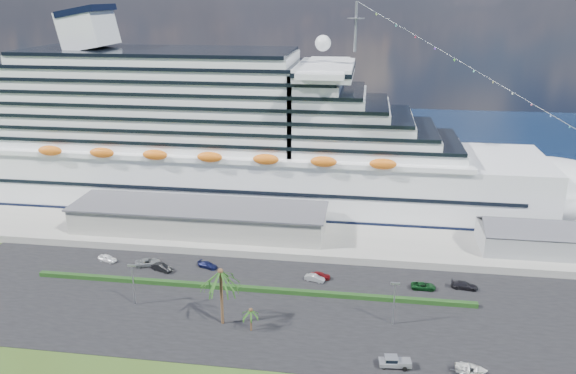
% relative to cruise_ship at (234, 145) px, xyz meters
% --- Properties ---
extents(ground, '(420.00, 420.00, 0.00)m').
position_rel_cruise_ship_xyz_m(ground, '(21.53, -64.00, -16.69)').
color(ground, '#314517').
rests_on(ground, ground).
extents(asphalt_lot, '(140.00, 38.00, 0.12)m').
position_rel_cruise_ship_xyz_m(asphalt_lot, '(21.53, -53.00, -16.63)').
color(asphalt_lot, black).
rests_on(asphalt_lot, ground).
extents(wharf, '(240.00, 20.00, 1.80)m').
position_rel_cruise_ship_xyz_m(wharf, '(21.53, -24.00, -15.79)').
color(wharf, gray).
rests_on(wharf, ground).
extents(water, '(420.00, 160.00, 0.02)m').
position_rel_cruise_ship_xyz_m(water, '(21.53, 66.00, -16.68)').
color(water, black).
rests_on(water, ground).
extents(cruise_ship, '(191.00, 38.00, 54.00)m').
position_rel_cruise_ship_xyz_m(cruise_ship, '(0.00, 0.00, 0.00)').
color(cruise_ship, silver).
rests_on(cruise_ship, ground).
extents(terminal_building, '(61.00, 15.00, 6.30)m').
position_rel_cruise_ship_xyz_m(terminal_building, '(-3.47, -24.00, -11.68)').
color(terminal_building, gray).
rests_on(terminal_building, wharf).
extents(port_shed, '(24.00, 12.31, 7.37)m').
position_rel_cruise_ship_xyz_m(port_shed, '(73.53, -24.00, -12.30)').
color(port_shed, gray).
rests_on(port_shed, wharf).
extents(hedge, '(88.00, 1.10, 0.90)m').
position_rel_cruise_ship_xyz_m(hedge, '(13.53, -48.00, -16.12)').
color(hedge, '#183210').
rests_on(hedge, asphalt_lot).
extents(lamp_post_left, '(1.60, 0.35, 8.27)m').
position_rel_cruise_ship_xyz_m(lamp_post_left, '(-6.47, -56.00, -11.35)').
color(lamp_post_left, gray).
rests_on(lamp_post_left, asphalt_lot).
extents(lamp_post_right, '(1.60, 0.35, 8.27)m').
position_rel_cruise_ship_xyz_m(lamp_post_right, '(41.53, -56.00, -11.35)').
color(lamp_post_right, gray).
rests_on(lamp_post_right, asphalt_lot).
extents(palm_tall, '(8.82, 8.82, 11.13)m').
position_rel_cruise_ship_xyz_m(palm_tall, '(11.53, -60.00, -7.49)').
color(palm_tall, '#47301E').
rests_on(palm_tall, ground).
extents(palm_short, '(3.53, 3.53, 4.56)m').
position_rel_cruise_ship_xyz_m(palm_short, '(17.03, -61.50, -13.03)').
color(palm_short, '#47301E').
rests_on(palm_short, ground).
extents(parked_car_0, '(4.66, 2.97, 1.48)m').
position_rel_cruise_ship_xyz_m(parked_car_0, '(-19.62, -39.80, -15.84)').
color(parked_car_0, white).
rests_on(parked_car_0, asphalt_lot).
extents(parked_car_1, '(5.00, 3.17, 1.56)m').
position_rel_cruise_ship_xyz_m(parked_car_1, '(-6.18, -42.36, -15.80)').
color(parked_car_1, black).
rests_on(parked_car_1, asphalt_lot).
extents(parked_car_2, '(5.93, 4.46, 1.50)m').
position_rel_cruise_ship_xyz_m(parked_car_2, '(-10.12, -40.42, -15.83)').
color(parked_car_2, gray).
rests_on(parked_car_2, asphalt_lot).
extents(parked_car_3, '(4.79, 3.22, 1.29)m').
position_rel_cruise_ship_xyz_m(parked_car_3, '(3.02, -39.66, -15.93)').
color(parked_car_3, '#131843').
rests_on(parked_car_3, asphalt_lot).
extents(parked_car_4, '(4.25, 1.93, 1.42)m').
position_rel_cruise_ship_xyz_m(parked_car_4, '(27.29, -41.00, -15.87)').
color(parked_car_4, maroon).
rests_on(parked_car_4, asphalt_lot).
extents(parked_car_5, '(4.32, 2.38, 1.35)m').
position_rel_cruise_ship_xyz_m(parked_car_5, '(26.26, -42.25, -15.90)').
color(parked_car_5, '#9B9EA1').
rests_on(parked_car_5, asphalt_lot).
extents(parked_car_6, '(4.87, 2.27, 1.35)m').
position_rel_cruise_ship_xyz_m(parked_car_6, '(47.97, -42.45, -15.90)').
color(parked_car_6, '#0E3B17').
rests_on(parked_car_6, asphalt_lot).
extents(parked_car_7, '(5.28, 2.56, 1.48)m').
position_rel_cruise_ship_xyz_m(parked_car_7, '(56.01, -41.13, -15.83)').
color(parked_car_7, black).
rests_on(parked_car_7, asphalt_lot).
extents(pickup_truck, '(5.22, 2.34, 1.79)m').
position_rel_cruise_ship_xyz_m(pickup_truck, '(41.38, -68.21, -15.59)').
color(pickup_truck, black).
rests_on(pickup_truck, asphalt_lot).
extents(boat_trailer, '(5.80, 4.23, 1.61)m').
position_rel_cruise_ship_xyz_m(boat_trailer, '(52.99, -68.51, -15.51)').
color(boat_trailer, gray).
rests_on(boat_trailer, asphalt_lot).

